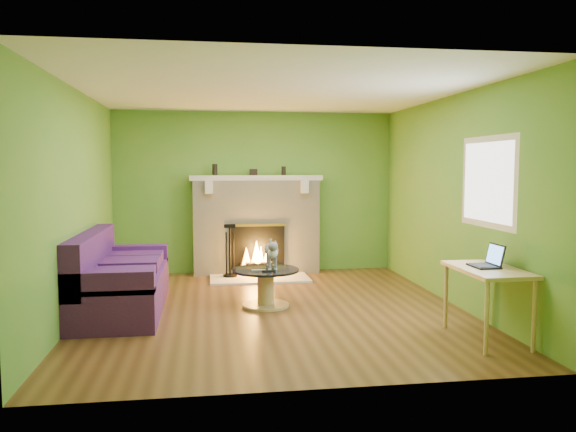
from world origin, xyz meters
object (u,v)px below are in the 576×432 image
(sofa, at_px, (117,281))
(cat, at_px, (272,253))
(coffee_table, at_px, (266,285))
(desk, at_px, (488,277))

(sofa, relative_size, cat, 3.54)
(coffee_table, bearing_deg, sofa, 179.47)
(desk, xyz_separation_m, cat, (-1.95, 1.70, 0.02))
(cat, bearing_deg, coffee_table, -145.88)
(sofa, xyz_separation_m, cat, (1.85, 0.03, 0.28))
(desk, height_order, cat, cat)
(desk, bearing_deg, sofa, 156.42)
(coffee_table, xyz_separation_m, desk, (2.03, -1.65, 0.37))
(sofa, distance_m, cat, 1.88)
(coffee_table, xyz_separation_m, cat, (0.08, 0.05, 0.38))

